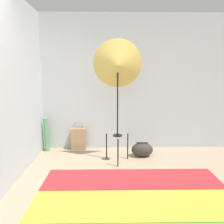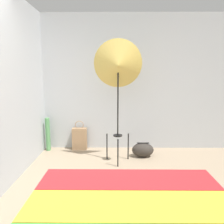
{
  "view_description": "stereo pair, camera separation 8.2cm",
  "coord_description": "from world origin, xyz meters",
  "px_view_note": "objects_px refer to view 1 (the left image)",
  "views": [
    {
      "loc": [
        0.02,
        -1.81,
        1.48
      ],
      "look_at": [
        0.07,
        1.53,
        0.89
      ],
      "focal_mm": 35.0,
      "sensor_mm": 36.0,
      "label": 1
    },
    {
      "loc": [
        0.1,
        -1.81,
        1.48
      ],
      "look_at": [
        0.07,
        1.53,
        0.89
      ],
      "focal_mm": 35.0,
      "sensor_mm": 36.0,
      "label": 2
    }
  ],
  "objects_px": {
    "photo_umbrella": "(118,65)",
    "duffel_bag": "(142,150)",
    "tote_bag": "(79,139)",
    "paper_roll": "(46,135)"
  },
  "relations": [
    {
      "from": "photo_umbrella",
      "to": "tote_bag",
      "type": "xyz_separation_m",
      "value": [
        -0.74,
        0.61,
        -1.39
      ]
    },
    {
      "from": "photo_umbrella",
      "to": "paper_roll",
      "type": "bearing_deg",
      "value": 157.92
    },
    {
      "from": "photo_umbrella",
      "to": "duffel_bag",
      "type": "height_order",
      "value": "photo_umbrella"
    },
    {
      "from": "tote_bag",
      "to": "paper_roll",
      "type": "xyz_separation_m",
      "value": [
        -0.61,
        -0.07,
        0.1
      ]
    },
    {
      "from": "tote_bag",
      "to": "duffel_bag",
      "type": "xyz_separation_m",
      "value": [
        1.2,
        -0.39,
        -0.09
      ]
    },
    {
      "from": "tote_bag",
      "to": "duffel_bag",
      "type": "relative_size",
      "value": 1.47
    },
    {
      "from": "tote_bag",
      "to": "duffel_bag",
      "type": "bearing_deg",
      "value": -18.13
    },
    {
      "from": "duffel_bag",
      "to": "paper_roll",
      "type": "height_order",
      "value": "paper_roll"
    },
    {
      "from": "photo_umbrella",
      "to": "tote_bag",
      "type": "relative_size",
      "value": 3.52
    },
    {
      "from": "photo_umbrella",
      "to": "duffel_bag",
      "type": "xyz_separation_m",
      "value": [
        0.46,
        0.22,
        -1.49
      ]
    }
  ]
}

